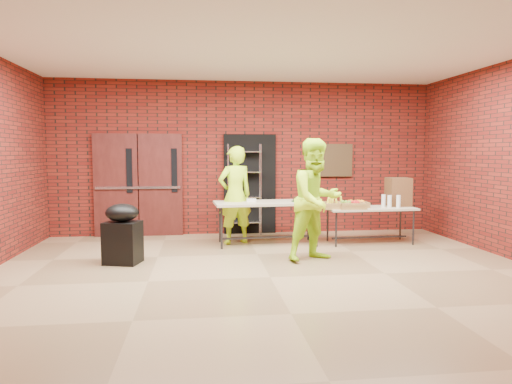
# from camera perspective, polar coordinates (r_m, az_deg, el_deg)

# --- Properties ---
(room) EXTENTS (8.08, 7.08, 3.28)m
(room) POSITION_cam_1_polar(r_m,az_deg,el_deg) (6.17, 1.83, 3.85)
(room) COLOR olive
(room) RESTS_ON ground
(double_doors) EXTENTS (1.78, 0.12, 2.10)m
(double_doors) POSITION_cam_1_polar(r_m,az_deg,el_deg) (9.64, -14.45, 0.86)
(double_doors) COLOR #4D1916
(double_doors) RESTS_ON room
(dark_doorway) EXTENTS (1.10, 0.06, 2.10)m
(dark_doorway) POSITION_cam_1_polar(r_m,az_deg,el_deg) (9.64, -0.77, 0.99)
(dark_doorway) COLOR black
(dark_doorway) RESTS_ON room
(bronze_plaque) EXTENTS (0.85, 0.04, 0.70)m
(bronze_plaque) POSITION_cam_1_polar(r_m,az_deg,el_deg) (9.97, 9.60, 3.93)
(bronze_plaque) COLOR #412E1A
(bronze_plaque) RESTS_ON room
(wire_rack) EXTENTS (0.69, 0.23, 1.89)m
(wire_rack) POSITION_cam_1_polar(r_m,az_deg,el_deg) (9.49, -1.47, 0.29)
(wire_rack) COLOR #B4B3BB
(wire_rack) RESTS_ON room
(table_left) EXTENTS (2.00, 0.94, 0.80)m
(table_left) POSITION_cam_1_polar(r_m,az_deg,el_deg) (8.50, 1.41, -1.67)
(table_left) COLOR tan
(table_left) RESTS_ON room
(table_right) EXTENTS (1.68, 0.74, 0.68)m
(table_right) POSITION_cam_1_polar(r_m,az_deg,el_deg) (8.89, 14.06, -2.24)
(table_right) COLOR tan
(table_right) RESTS_ON room
(basket_bananas) EXTENTS (0.47, 0.37, 0.15)m
(basket_bananas) POSITION_cam_1_polar(r_m,az_deg,el_deg) (8.57, 9.83, -1.61)
(basket_bananas) COLOR olive
(basket_bananas) RESTS_ON table_right
(basket_oranges) EXTENTS (0.42, 0.32, 0.13)m
(basket_oranges) POSITION_cam_1_polar(r_m,az_deg,el_deg) (8.84, 12.46, -1.50)
(basket_oranges) COLOR olive
(basket_oranges) RESTS_ON table_right
(basket_apples) EXTENTS (0.48, 0.37, 0.15)m
(basket_apples) POSITION_cam_1_polar(r_m,az_deg,el_deg) (8.59, 11.84, -1.62)
(basket_apples) COLOR olive
(basket_apples) RESTS_ON table_right
(muffin_tray) EXTENTS (0.40, 0.40, 0.10)m
(muffin_tray) POSITION_cam_1_polar(r_m,az_deg,el_deg) (8.56, 5.79, -0.89)
(muffin_tray) COLOR #13471C
(muffin_tray) RESTS_ON table_left
(napkin_box) EXTENTS (0.17, 0.11, 0.06)m
(napkin_box) POSITION_cam_1_polar(r_m,az_deg,el_deg) (8.48, -0.59, -1.04)
(napkin_box) COLOR silver
(napkin_box) RESTS_ON table_left
(coffee_dispenser) EXTENTS (0.42, 0.37, 0.55)m
(coffee_dispenser) POSITION_cam_1_polar(r_m,az_deg,el_deg) (9.25, 17.35, 0.02)
(coffee_dispenser) COLOR brown
(coffee_dispenser) RESTS_ON table_right
(cup_stack_front) EXTENTS (0.08, 0.08, 0.23)m
(cup_stack_front) POSITION_cam_1_polar(r_m,az_deg,el_deg) (8.94, 16.35, -1.13)
(cup_stack_front) COLOR silver
(cup_stack_front) RESTS_ON table_right
(cup_stack_mid) EXTENTS (0.08, 0.08, 0.24)m
(cup_stack_mid) POSITION_cam_1_polar(r_m,az_deg,el_deg) (8.93, 17.38, -1.15)
(cup_stack_mid) COLOR silver
(cup_stack_mid) RESTS_ON table_right
(cup_stack_back) EXTENTS (0.08, 0.08, 0.23)m
(cup_stack_back) POSITION_cam_1_polar(r_m,az_deg,el_deg) (9.03, 15.65, -1.05)
(cup_stack_back) COLOR silver
(cup_stack_back) RESTS_ON table_right
(covered_grill) EXTENTS (0.61, 0.55, 0.93)m
(covered_grill) POSITION_cam_1_polar(r_m,az_deg,el_deg) (7.38, -16.34, -5.01)
(covered_grill) COLOR black
(covered_grill) RESTS_ON room
(volunteer_woman) EXTENTS (0.78, 0.64, 1.84)m
(volunteer_woman) POSITION_cam_1_polar(r_m,az_deg,el_deg) (8.59, -2.64, -0.38)
(volunteer_woman) COLOR #B4ED1A
(volunteer_woman) RESTS_ON room
(volunteer_man) EXTENTS (1.16, 1.06, 1.94)m
(volunteer_man) POSITION_cam_1_polar(r_m,az_deg,el_deg) (7.29, 7.55, -0.97)
(volunteer_man) COLOR #B4ED1A
(volunteer_man) RESTS_ON room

